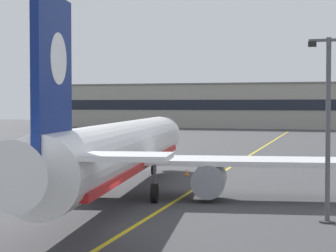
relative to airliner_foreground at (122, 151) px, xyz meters
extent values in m
plane|color=#3D3D3F|center=(3.03, -10.38, -3.37)|extent=(400.00, 400.00, 0.00)
cube|color=yellow|center=(3.03, 19.62, -3.37)|extent=(9.27, 179.79, 0.01)
cylinder|color=white|center=(-0.03, 0.14, 0.13)|extent=(10.18, 36.10, 3.80)
cone|color=white|center=(-3.48, 19.13, 0.13)|extent=(4.02, 3.20, 3.61)
cone|color=white|center=(3.44, -18.94, 0.53)|extent=(3.30, 3.26, 2.85)
cube|color=red|center=(-0.03, 0.14, -0.91)|extent=(9.59, 33.25, 0.44)
cube|color=black|center=(-3.14, 17.26, 0.80)|extent=(3.00, 1.59, 0.60)
cube|color=white|center=(-0.13, 0.73, -0.72)|extent=(32.34, 10.45, 0.36)
cylinder|color=gray|center=(-6.05, -1.36, -1.94)|extent=(2.91, 3.95, 2.30)
cylinder|color=black|center=(-6.39, 0.46, -1.94)|extent=(1.96, 0.53, 1.95)
cylinder|color=gray|center=(6.15, 0.86, -1.94)|extent=(2.91, 3.95, 2.30)
cylinder|color=black|center=(5.81, 2.68, -1.94)|extent=(1.96, 0.53, 1.95)
cube|color=navy|center=(2.80, -15.40, 4.68)|extent=(1.25, 4.79, 7.20)
cylinder|color=white|center=(2.75, -15.11, 5.40)|extent=(0.86, 2.44, 2.40)
cube|color=white|center=(2.91, -15.99, 0.99)|extent=(11.32, 4.72, 0.24)
cylinder|color=#4C4C51|center=(-2.62, 14.41, -1.89)|extent=(0.24, 0.24, 1.60)
cylinder|color=black|center=(-2.62, 14.41, -2.92)|extent=(0.55, 0.96, 0.90)
cylinder|color=#4C4C51|center=(-2.23, -2.29, -1.59)|extent=(0.24, 0.24, 1.60)
cylinder|color=black|center=(-2.23, -2.29, -2.72)|extent=(0.63, 1.35, 1.30)
cylinder|color=#4C4C51|center=(2.89, -1.36, -1.59)|extent=(0.24, 0.24, 1.60)
cylinder|color=black|center=(2.89, -1.36, -2.72)|extent=(0.63, 1.35, 1.30)
cylinder|color=#515156|center=(14.44, -5.06, 1.82)|extent=(0.28, 0.28, 10.38)
cylinder|color=#333338|center=(14.44, -5.06, -3.32)|extent=(0.90, 0.90, 0.10)
cube|color=#515156|center=(14.44, -5.06, 6.86)|extent=(2.20, 0.16, 0.16)
cube|color=black|center=(13.54, -5.06, 6.66)|extent=(0.44, 0.36, 0.28)
cone|color=orange|center=(0.41, 15.11, -3.09)|extent=(0.36, 0.36, 0.55)
cylinder|color=white|center=(0.41, 15.11, -3.07)|extent=(0.23, 0.23, 0.07)
cube|color=orange|center=(0.41, 15.11, -3.35)|extent=(0.44, 0.44, 0.03)
cube|color=#9E998E|center=(-0.11, 129.39, 2.61)|extent=(158.02, 12.00, 11.95)
cube|color=black|center=(-0.11, 123.34, 3.01)|extent=(151.70, 0.12, 2.80)
cube|color=slate|center=(-0.11, 129.39, 8.78)|extent=(158.42, 12.40, 0.40)
camera|label=1|loc=(16.52, -40.91, 3.32)|focal=66.58mm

